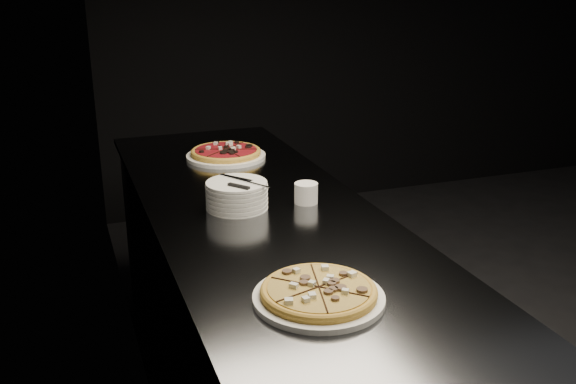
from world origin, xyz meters
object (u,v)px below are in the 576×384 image
object	(u,v)px
pizza_tomato	(226,153)
plate_stack	(237,195)
counter	(270,339)
ramekin	(306,192)
pizza_mushroom	(319,293)
cutlery	(240,182)

from	to	relation	value
pizza_tomato	plate_stack	bearing A→B (deg)	-101.42
plate_stack	pizza_tomato	bearing A→B (deg)	78.58
counter	pizza_tomato	world-z (taller)	pizza_tomato
pizza_tomato	ramekin	world-z (taller)	ramekin
pizza_tomato	plate_stack	distance (m)	0.62
pizza_mushroom	counter	bearing A→B (deg)	83.53
cutlery	pizza_mushroom	bearing A→B (deg)	-126.76
counter	pizza_mushroom	distance (m)	0.75
counter	ramekin	xyz separation A→B (m)	(0.16, 0.08, 0.50)
pizza_tomato	cutlery	distance (m)	0.63
pizza_tomato	cutlery	size ratio (longest dim) A/B	1.84
counter	ramekin	distance (m)	0.53
pizza_tomato	plate_stack	size ratio (longest dim) A/B	1.86
ramekin	counter	bearing A→B (deg)	-153.70
plate_stack	counter	bearing A→B (deg)	-56.12
counter	ramekin	size ratio (longest dim) A/B	30.29
pizza_mushroom	cutlery	bearing A→B (deg)	90.14
counter	pizza_tomato	xyz separation A→B (m)	(0.05, 0.72, 0.48)
pizza_mushroom	plate_stack	bearing A→B (deg)	90.82
ramekin	pizza_tomato	bearing A→B (deg)	100.20
pizza_tomato	ramekin	distance (m)	0.65
cutlery	ramekin	bearing A→B (deg)	-40.98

